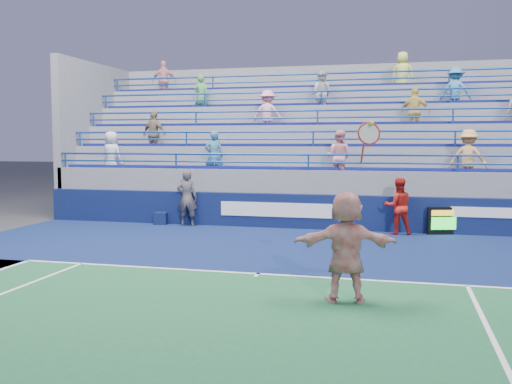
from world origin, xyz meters
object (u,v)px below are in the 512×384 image
(tennis_player, at_px, (346,247))
(line_judge, at_px, (187,198))
(serve_speed_board, at_px, (447,221))
(ball_girl, at_px, (398,206))
(judge_chair, at_px, (161,218))

(tennis_player, relative_size, line_judge, 1.67)
(serve_speed_board, bearing_deg, ball_girl, -167.45)
(line_judge, xyz_separation_m, ball_girl, (6.72, -0.13, -0.08))
(serve_speed_board, distance_m, judge_chair, 9.09)
(serve_speed_board, bearing_deg, tennis_player, -105.98)
(serve_speed_board, height_order, judge_chair, serve_speed_board)
(judge_chair, distance_m, ball_girl, 7.70)
(ball_girl, bearing_deg, tennis_player, 71.16)
(serve_speed_board, height_order, tennis_player, tennis_player)
(line_judge, bearing_deg, judge_chair, -13.02)
(serve_speed_board, bearing_deg, judge_chair, -179.28)
(ball_girl, bearing_deg, line_judge, -13.50)
(judge_chair, xyz_separation_m, line_judge, (0.95, -0.08, 0.69))
(serve_speed_board, bearing_deg, line_judge, -178.66)
(judge_chair, height_order, tennis_player, tennis_player)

